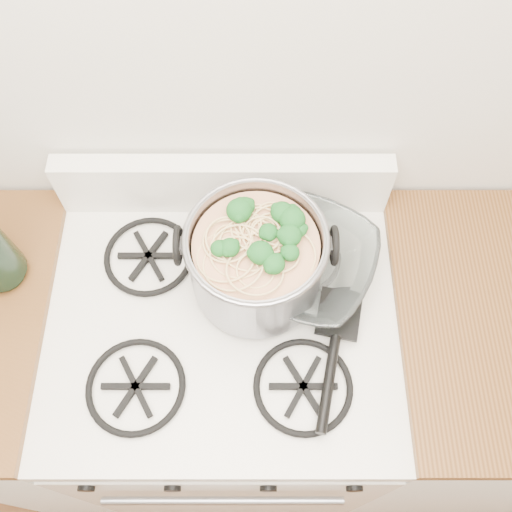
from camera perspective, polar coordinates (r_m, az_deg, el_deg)
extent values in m
plane|color=silver|center=(1.06, -4.27, 20.28)|extent=(3.60, 0.00, 3.60)
cube|color=white|center=(1.72, -2.54, -12.44)|extent=(0.76, 0.65, 0.81)
cube|color=white|center=(1.26, -3.39, -6.69)|extent=(0.76, 0.65, 0.04)
cube|color=black|center=(1.64, -2.81, -22.87)|extent=(0.58, 0.02, 0.46)
cube|color=black|center=(1.23, -3.47, -6.15)|extent=(0.60, 0.56, 0.02)
cylinder|color=black|center=(1.33, -16.55, -20.98)|extent=(0.04, 0.03, 0.04)
cylinder|color=black|center=(1.30, -8.32, -21.59)|extent=(0.04, 0.03, 0.04)
cylinder|color=black|center=(1.28, 1.23, -21.80)|extent=(0.04, 0.03, 0.04)
cylinder|color=black|center=(1.30, 9.79, -21.51)|extent=(0.04, 0.03, 0.04)
cube|color=silver|center=(1.78, -19.43, -11.46)|extent=(0.25, 0.65, 0.88)
cylinder|color=gray|center=(1.17, 0.00, -0.42)|extent=(0.28, 0.28, 0.18)
torus|color=gray|center=(1.10, 0.00, 1.71)|extent=(0.29, 0.29, 0.01)
torus|color=black|center=(1.13, -7.82, 1.04)|extent=(0.01, 0.08, 0.08)
torus|color=black|center=(1.13, 7.82, 1.04)|extent=(0.01, 0.08, 0.08)
cylinder|color=tan|center=(1.18, 0.00, -0.72)|extent=(0.25, 0.25, 0.16)
sphere|color=#16551C|center=(1.10, 0.00, 1.60)|extent=(0.04, 0.04, 0.04)
sphere|color=#16551C|center=(1.10, 0.00, 1.60)|extent=(0.04, 0.04, 0.04)
sphere|color=#16551C|center=(1.10, 0.00, 1.60)|extent=(0.04, 0.04, 0.04)
sphere|color=#16551C|center=(1.10, 0.00, 1.60)|extent=(0.04, 0.04, 0.04)
sphere|color=#16551C|center=(1.10, 0.00, 1.60)|extent=(0.04, 0.04, 0.04)
sphere|color=#16551C|center=(1.10, 0.00, 1.60)|extent=(0.04, 0.04, 0.04)
sphere|color=#16551C|center=(1.10, 0.00, 1.60)|extent=(0.04, 0.04, 0.04)
sphere|color=#16551C|center=(1.10, 0.00, 1.60)|extent=(0.04, 0.04, 0.04)
sphere|color=#16551C|center=(1.10, 0.00, 1.60)|extent=(0.04, 0.04, 0.04)
sphere|color=#16551C|center=(1.10, 0.00, 1.60)|extent=(0.04, 0.04, 0.04)
sphere|color=#16551C|center=(1.10, 0.00, 1.60)|extent=(0.04, 0.04, 0.04)
sphere|color=#16551C|center=(1.10, 0.00, 1.60)|extent=(0.04, 0.04, 0.04)
sphere|color=#16551C|center=(1.10, 0.00, 1.60)|extent=(0.04, 0.04, 0.04)
imported|color=white|center=(1.26, 4.65, -0.97)|extent=(0.16, 0.16, 0.03)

